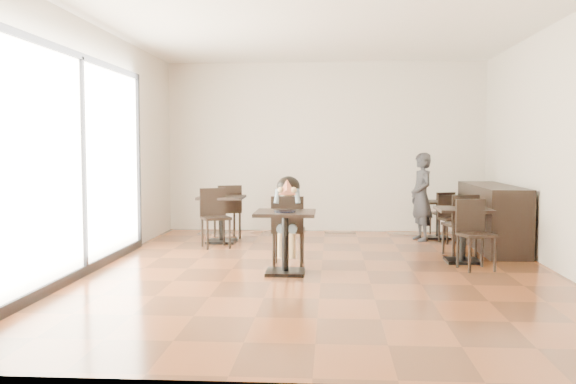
# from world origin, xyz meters

# --- Properties ---
(floor) EXTENTS (6.00, 8.00, 0.01)m
(floor) POSITION_xyz_m (0.00, 0.00, 0.00)
(floor) COLOR brown
(floor) RESTS_ON ground
(ceiling) EXTENTS (6.00, 8.00, 0.01)m
(ceiling) POSITION_xyz_m (0.00, 0.00, 3.20)
(ceiling) COLOR white
(ceiling) RESTS_ON floor
(wall_back) EXTENTS (6.00, 0.01, 3.20)m
(wall_back) POSITION_xyz_m (0.00, 4.00, 1.60)
(wall_back) COLOR beige
(wall_back) RESTS_ON floor
(wall_front) EXTENTS (6.00, 0.01, 3.20)m
(wall_front) POSITION_xyz_m (0.00, -4.00, 1.60)
(wall_front) COLOR beige
(wall_front) RESTS_ON floor
(wall_left) EXTENTS (0.01, 8.00, 3.20)m
(wall_left) POSITION_xyz_m (-3.00, 0.00, 1.60)
(wall_left) COLOR beige
(wall_left) RESTS_ON floor
(wall_right) EXTENTS (0.01, 8.00, 3.20)m
(wall_right) POSITION_xyz_m (3.00, 0.00, 1.60)
(wall_right) COLOR beige
(wall_right) RESTS_ON floor
(storefront_window) EXTENTS (0.04, 4.50, 2.60)m
(storefront_window) POSITION_xyz_m (-2.97, -0.50, 1.40)
(storefront_window) COLOR white
(storefront_window) RESTS_ON floor
(child_table) EXTENTS (0.75, 0.75, 0.79)m
(child_table) POSITION_xyz_m (-0.45, -0.26, 0.40)
(child_table) COLOR black
(child_table) RESTS_ON floor
(child_chair) EXTENTS (0.43, 0.43, 0.95)m
(child_chair) POSITION_xyz_m (-0.45, 0.29, 0.48)
(child_chair) COLOR black
(child_chair) RESTS_ON floor
(child) EXTENTS (0.43, 0.60, 1.20)m
(child) POSITION_xyz_m (-0.45, 0.29, 0.60)
(child) COLOR slate
(child) RESTS_ON child_chair
(plate) EXTENTS (0.27, 0.27, 0.02)m
(plate) POSITION_xyz_m (-0.45, -0.36, 0.80)
(plate) COLOR black
(plate) RESTS_ON child_table
(pizza_slice) EXTENTS (0.28, 0.21, 0.06)m
(pizza_slice) POSITION_xyz_m (-0.45, 0.10, 1.04)
(pizza_slice) COLOR tan
(pizza_slice) RESTS_ON child
(adult_patron) EXTENTS (0.49, 0.62, 1.50)m
(adult_patron) POSITION_xyz_m (1.65, 2.78, 0.75)
(adult_patron) COLOR #333338
(adult_patron) RESTS_ON floor
(cafe_table_mid) EXTENTS (0.87, 0.87, 0.76)m
(cafe_table_mid) POSITION_xyz_m (1.94, 0.72, 0.38)
(cafe_table_mid) COLOR black
(cafe_table_mid) RESTS_ON floor
(cafe_table_left) EXTENTS (0.98, 0.98, 0.78)m
(cafe_table_left) POSITION_xyz_m (-1.71, 2.33, 0.39)
(cafe_table_left) COLOR black
(cafe_table_left) RESTS_ON floor
(cafe_table_back) EXTENTS (0.76, 0.76, 0.66)m
(cafe_table_back) POSITION_xyz_m (1.99, 3.08, 0.33)
(cafe_table_back) COLOR black
(cafe_table_back) RESTS_ON floor
(chair_mid_a) EXTENTS (0.50, 0.50, 0.91)m
(chair_mid_a) POSITION_xyz_m (2.01, 1.27, 0.45)
(chair_mid_a) COLOR black
(chair_mid_a) RESTS_ON floor
(chair_mid_b) EXTENTS (0.50, 0.50, 0.91)m
(chair_mid_b) POSITION_xyz_m (2.01, 0.17, 0.45)
(chair_mid_b) COLOR black
(chair_mid_b) RESTS_ON floor
(chair_left_a) EXTENTS (0.56, 0.56, 0.94)m
(chair_left_a) POSITION_xyz_m (-1.71, 2.88, 0.47)
(chair_left_a) COLOR black
(chair_left_a) RESTS_ON floor
(chair_left_b) EXTENTS (0.56, 0.56, 0.94)m
(chair_left_b) POSITION_xyz_m (-1.71, 1.78, 0.47)
(chair_left_b) COLOR black
(chair_left_b) RESTS_ON floor
(chair_back_a) EXTENTS (0.44, 0.44, 0.79)m
(chair_back_a) POSITION_xyz_m (2.12, 3.50, 0.39)
(chair_back_a) COLOR black
(chair_back_a) RESTS_ON floor
(chair_back_b) EXTENTS (0.44, 0.44, 0.79)m
(chair_back_b) POSITION_xyz_m (2.12, 2.53, 0.39)
(chair_back_b) COLOR black
(chair_back_b) RESTS_ON floor
(service_counter) EXTENTS (0.60, 2.40, 1.00)m
(service_counter) POSITION_xyz_m (2.65, 2.00, 0.50)
(service_counter) COLOR black
(service_counter) RESTS_ON floor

